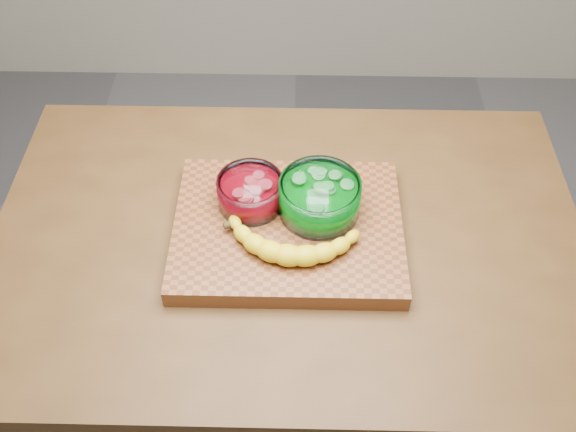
{
  "coord_description": "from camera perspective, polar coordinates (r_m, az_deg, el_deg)",
  "views": [
    {
      "loc": [
        0.02,
        -0.82,
        1.9
      ],
      "look_at": [
        0.0,
        0.0,
        0.96
      ],
      "focal_mm": 40.0,
      "sensor_mm": 36.0,
      "label": 1
    }
  ],
  "objects": [
    {
      "name": "cutting_board",
      "position": [
        1.28,
        0.0,
        -1.18
      ],
      "size": [
        0.45,
        0.35,
        0.04
      ],
      "primitive_type": "cube",
      "color": "brown",
      "rests_on": "counter"
    },
    {
      "name": "banana",
      "position": [
        1.21,
        0.44,
        -2.08
      ],
      "size": [
        0.29,
        0.14,
        0.04
      ],
      "primitive_type": null,
      "color": "yellow",
      "rests_on": "cutting_board"
    },
    {
      "name": "bowl_green",
      "position": [
        1.26,
        2.82,
        1.62
      ],
      "size": [
        0.16,
        0.16,
        0.08
      ],
      "color": "white",
      "rests_on": "cutting_board"
    },
    {
      "name": "counter",
      "position": [
        1.66,
        0.0,
        -11.63
      ],
      "size": [
        1.2,
        0.8,
        0.9
      ],
      "primitive_type": "cube",
      "color": "#4E3117",
      "rests_on": "ground"
    },
    {
      "name": "ground",
      "position": [
        2.07,
        0.0,
        -17.78
      ],
      "size": [
        3.5,
        3.5,
        0.0
      ],
      "primitive_type": "plane",
      "color": "#5C5C61",
      "rests_on": "ground"
    },
    {
      "name": "bowl_red",
      "position": [
        1.28,
        -3.35,
        2.14
      ],
      "size": [
        0.13,
        0.13,
        0.06
      ],
      "color": "white",
      "rests_on": "cutting_board"
    }
  ]
}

